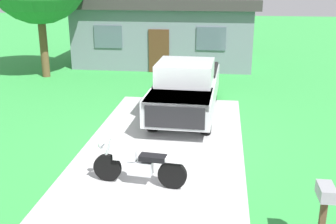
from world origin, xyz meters
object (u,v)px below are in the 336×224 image
motorcycle (138,165)px  neighbor_house (166,29)px  pickup_truck (187,86)px  mailbox (325,201)px

motorcycle → neighbor_house: size_ratio=0.23×
pickup_truck → neighbor_house: bearing=102.4°
pickup_truck → motorcycle: bearing=-96.6°
pickup_truck → mailbox: pickup_truck is taller
motorcycle → mailbox: bearing=-28.6°
motorcycle → pickup_truck: 5.39m
pickup_truck → neighbor_house: (-1.92, 8.71, 0.84)m
motorcycle → neighbor_house: 14.16m
neighbor_house → mailbox: bearing=-73.0°
mailbox → motorcycle: bearing=151.4°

